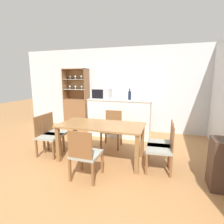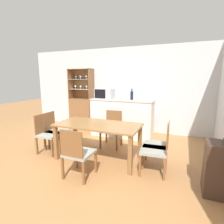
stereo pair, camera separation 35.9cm
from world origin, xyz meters
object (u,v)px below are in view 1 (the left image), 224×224
(display_cabinet, at_px, (77,109))
(dining_chair_head_near, at_px, (85,154))
(dining_chair_side_right_far, at_px, (162,143))
(dining_chair_side_left_near, at_px, (48,135))
(dining_chair_side_right_near, at_px, (162,148))
(wine_bottle, at_px, (130,95))
(microwave, at_px, (102,94))
(dining_table, at_px, (101,129))
(dining_chair_side_left_far, at_px, (55,132))
(dining_chair_head_far, at_px, (112,129))

(display_cabinet, bearing_deg, dining_chair_head_near, -59.47)
(dining_chair_head_near, xyz_separation_m, dining_chair_side_right_far, (1.17, 0.86, 0.00))
(dining_chair_side_left_near, bearing_deg, dining_chair_head_near, 59.74)
(dining_chair_head_near, xyz_separation_m, dining_chair_side_right_near, (1.17, 0.62, 0.00))
(dining_chair_head_near, distance_m, wine_bottle, 2.39)
(dining_chair_side_right_near, xyz_separation_m, dining_chair_side_left_near, (-2.34, -0.01, 0.00))
(dining_chair_side_right_far, height_order, wine_bottle, wine_bottle)
(display_cabinet, xyz_separation_m, microwave, (1.10, -0.52, 0.60))
(display_cabinet, height_order, dining_chair_head_near, display_cabinet)
(dining_table, bearing_deg, dining_chair_side_left_near, -173.99)
(display_cabinet, distance_m, dining_chair_side_right_near, 3.55)
(dining_chair_side_left_far, bearing_deg, wine_bottle, 131.14)
(dining_chair_side_right_far, bearing_deg, microwave, 47.46)
(dining_chair_side_left_far, bearing_deg, dining_chair_side_left_near, -3.31)
(dining_chair_side_left_far, bearing_deg, dining_table, 80.91)
(dining_chair_head_far, height_order, microwave, microwave)
(microwave, bearing_deg, dining_chair_side_right_near, -43.79)
(dining_chair_side_left_far, distance_m, dining_chair_side_right_far, 2.34)
(dining_chair_side_left_near, bearing_deg, dining_chair_side_right_far, 93.55)
(dining_chair_side_left_far, relative_size, wine_bottle, 2.84)
(dining_chair_side_left_far, bearing_deg, dining_chair_side_right_far, 86.83)
(microwave, xyz_separation_m, wine_bottle, (0.80, -0.01, -0.02))
(dining_chair_head_near, relative_size, dining_chair_side_left_near, 1.00)
(dining_chair_head_far, distance_m, microwave, 1.23)
(dining_chair_head_near, height_order, dining_chair_side_right_far, same)
(dining_chair_head_near, bearing_deg, dining_table, 90.65)
(dining_chair_side_right_near, relative_size, dining_chair_side_left_far, 1.00)
(dining_chair_side_left_far, xyz_separation_m, microwave, (0.62, 1.41, 0.77))
(dining_table, relative_size, dining_chair_side_right_near, 1.96)
(dining_chair_head_near, distance_m, dining_chair_side_left_far, 1.45)
(display_cabinet, height_order, dining_chair_side_left_far, display_cabinet)
(dining_table, bearing_deg, dining_chair_side_left_far, 174.22)
(dining_chair_side_left_far, height_order, dining_chair_head_far, same)
(dining_chair_side_left_near, height_order, wine_bottle, wine_bottle)
(dining_chair_head_near, height_order, dining_chair_side_right_near, same)
(dining_table, bearing_deg, microwave, 109.70)
(dining_chair_side_right_near, distance_m, microwave, 2.50)
(dining_chair_side_right_far, bearing_deg, dining_chair_head_near, 123.15)
(dining_chair_head_far, bearing_deg, wine_bottle, -111.88)
(microwave, bearing_deg, dining_chair_side_right_far, -39.28)
(microwave, bearing_deg, wine_bottle, -0.95)
(dining_table, bearing_deg, dining_chair_side_right_near, -5.74)
(dining_table, height_order, dining_chair_head_far, dining_chair_head_far)
(dining_chair_side_right_near, bearing_deg, dining_chair_side_left_near, 85.67)
(dining_table, bearing_deg, display_cabinet, 128.76)
(dining_chair_side_right_near, bearing_deg, display_cabinet, 47.94)
(dining_table, relative_size, microwave, 3.25)
(dining_chair_side_right_far, bearing_deg, dining_chair_side_left_far, 86.87)
(dining_table, distance_m, dining_chair_side_right_near, 1.19)
(display_cabinet, distance_m, dining_chair_head_near, 3.24)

